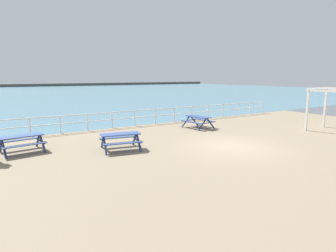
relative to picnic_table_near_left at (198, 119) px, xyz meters
name	(u,v)px	position (x,y,z in m)	size (l,w,h in m)	color
ground_plane	(231,148)	(-1.67, -4.86, -0.68)	(30.00, 24.00, 0.20)	gray
sea_band	(52,93)	(-1.67, 47.89, -0.58)	(142.00, 90.00, 0.01)	teal
distant_shoreline	(31,86)	(-1.67, 90.89, -0.58)	(142.00, 6.00, 1.80)	#4C4C47
seaward_railing	(155,114)	(-1.67, 2.89, 0.15)	(23.07, 0.07, 1.08)	white
picnic_table_near_left	(198,119)	(0.00, 0.00, 0.00)	(1.75, 1.99, 0.80)	#334C84
picnic_table_near_right	(120,137)	(-6.55, -2.55, 0.00)	(2.03, 1.81, 0.80)	#334C84
picnic_table_mid_centre	(22,140)	(-10.55, -0.63, 0.00)	(1.99, 1.76, 0.80)	#334C84
lattice_pergola	(335,100)	(6.43, -5.42, 1.41)	(2.54, 2.66, 2.70)	white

